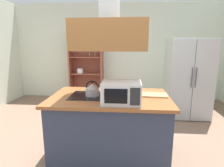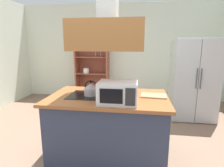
% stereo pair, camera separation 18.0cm
% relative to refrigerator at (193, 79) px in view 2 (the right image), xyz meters
% --- Properties ---
extents(ground_plane, '(7.80, 7.80, 0.00)m').
position_rel_refrigerator_xyz_m(ground_plane, '(-1.60, -1.66, -0.85)').
color(ground_plane, '#826552').
extents(wall_back, '(6.00, 0.12, 2.70)m').
position_rel_refrigerator_xyz_m(wall_back, '(-1.60, 1.34, 0.50)').
color(wall_back, silver).
rests_on(wall_back, ground).
extents(kitchen_island, '(1.60, 0.99, 0.90)m').
position_rel_refrigerator_xyz_m(kitchen_island, '(-1.55, -1.72, -0.40)').
color(kitchen_island, '#2E374F').
rests_on(kitchen_island, ground).
extents(range_hood, '(0.90, 0.70, 1.19)m').
position_rel_refrigerator_xyz_m(range_hood, '(-1.55, -1.72, 0.94)').
color(range_hood, '#A26735').
extents(refrigerator, '(0.90, 0.77, 1.70)m').
position_rel_refrigerator_xyz_m(refrigerator, '(0.00, 0.00, 0.00)').
color(refrigerator, '#B1BFBB').
rests_on(refrigerator, ground).
extents(dish_cabinet, '(0.94, 0.40, 1.87)m').
position_rel_refrigerator_xyz_m(dish_cabinet, '(-2.49, 1.12, -0.02)').
color(dish_cabinet, '#984F3A').
rests_on(dish_cabinet, ground).
extents(kettle, '(0.19, 0.19, 0.21)m').
position_rel_refrigerator_xyz_m(kettle, '(-1.79, -1.72, 0.14)').
color(kettle, '#B9B1B7').
rests_on(kettle, kitchen_island).
extents(cutting_board, '(0.36, 0.27, 0.02)m').
position_rel_refrigerator_xyz_m(cutting_board, '(-0.94, -1.63, 0.06)').
color(cutting_board, '#AE7E58').
rests_on(cutting_board, kitchen_island).
extents(microwave, '(0.46, 0.35, 0.26)m').
position_rel_refrigerator_xyz_m(microwave, '(-1.38, -1.99, 0.18)').
color(microwave, silver).
rests_on(microwave, kitchen_island).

